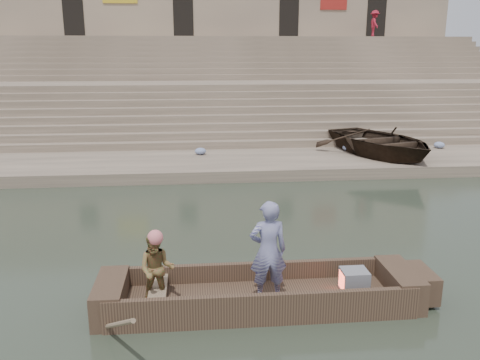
{
  "coord_description": "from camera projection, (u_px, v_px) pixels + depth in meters",
  "views": [
    {
      "loc": [
        -1.56,
        -10.31,
        4.39
      ],
      "look_at": [
        -0.47,
        1.06,
        1.4
      ],
      "focal_mm": 37.25,
      "sensor_mm": 36.0,
      "label": 1
    }
  ],
  "objects": [
    {
      "name": "ground",
      "position": [
        265.0,
        251.0,
        11.18
      ],
      "size": [
        120.0,
        120.0,
        0.0
      ],
      "primitive_type": "plane",
      "color": "#293427",
      "rests_on": "ground"
    },
    {
      "name": "lower_landing",
      "position": [
        235.0,
        164.0,
        18.84
      ],
      "size": [
        32.0,
        4.0,
        0.4
      ],
      "primitive_type": "cube",
      "color": "gray",
      "rests_on": "ground"
    },
    {
      "name": "mid_landing",
      "position": [
        222.0,
        110.0,
        25.76
      ],
      "size": [
        32.0,
        3.0,
        2.8
      ],
      "primitive_type": "cube",
      "color": "gray",
      "rests_on": "ground"
    },
    {
      "name": "upper_landing",
      "position": [
        216.0,
        79.0,
        32.19
      ],
      "size": [
        32.0,
        3.0,
        5.2
      ],
      "primitive_type": "cube",
      "color": "gray",
      "rests_on": "ground"
    },
    {
      "name": "ghat_steps",
      "position": [
        221.0,
        99.0,
        27.28
      ],
      "size": [
        32.0,
        11.0,
        5.2
      ],
      "color": "gray",
      "rests_on": "ground"
    },
    {
      "name": "building_wall",
      "position": [
        213.0,
        32.0,
        35.28
      ],
      "size": [
        32.0,
        5.07,
        11.2
      ],
      "color": "tan",
      "rests_on": "ground"
    },
    {
      "name": "main_rowboat",
      "position": [
        259.0,
        301.0,
        8.76
      ],
      "size": [
        5.0,
        1.3,
        0.22
      ],
      "primitive_type": "cube",
      "color": "brown",
      "rests_on": "ground"
    },
    {
      "name": "rowboat_trim",
      "position": [
        271.0,
        290.0,
        8.72
      ],
      "size": [
        6.04,
        2.63,
        1.92
      ],
      "color": "brown",
      "rests_on": "ground"
    },
    {
      "name": "standing_man",
      "position": [
        268.0,
        251.0,
        8.4
      ],
      "size": [
        0.67,
        0.46,
        1.76
      ],
      "primitive_type": "imported",
      "rotation": [
        0.0,
        0.0,
        3.2
      ],
      "color": "navy",
      "rests_on": "main_rowboat"
    },
    {
      "name": "rowing_man",
      "position": [
        157.0,
        269.0,
        8.29
      ],
      "size": [
        0.65,
        0.52,
        1.25
      ],
      "primitive_type": "imported",
      "rotation": [
        0.0,
        0.0,
        -0.08
      ],
      "color": "#2A8032",
      "rests_on": "main_rowboat"
    },
    {
      "name": "television",
      "position": [
        354.0,
        281.0,
        8.84
      ],
      "size": [
        0.46,
        0.42,
        0.4
      ],
      "color": "slate",
      "rests_on": "main_rowboat"
    },
    {
      "name": "beached_rowboat",
      "position": [
        381.0,
        141.0,
        19.37
      ],
      "size": [
        5.19,
        6.17,
        1.09
      ],
      "primitive_type": "imported",
      "rotation": [
        0.0,
        0.0,
        0.31
      ],
      "color": "#2D2116",
      "rests_on": "lower_landing"
    },
    {
      "name": "pedestrian",
      "position": [
        375.0,
        24.0,
        32.02
      ],
      "size": [
        0.69,
        1.11,
        1.66
      ],
      "primitive_type": "imported",
      "rotation": [
        0.0,
        0.0,
        1.51
      ],
      "color": "maroon",
      "rests_on": "upper_landing"
    },
    {
      "name": "cloth_bundles",
      "position": [
        332.0,
        148.0,
        20.24
      ],
      "size": [
        10.44,
        0.81,
        0.26
      ],
      "color": "#3F5999",
      "rests_on": "lower_landing"
    }
  ]
}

